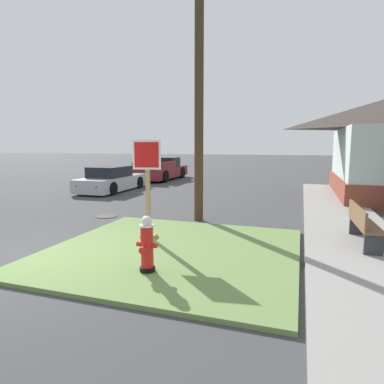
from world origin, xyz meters
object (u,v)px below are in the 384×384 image
(utility_pole, at_px, (199,41))
(manhole_cover, at_px, (107,216))
(stop_sign, at_px, (148,192))
(parked_sedan_silver, at_px, (112,180))
(fire_hydrant, at_px, (147,245))
(pickup_truck_maroon, at_px, (162,170))
(street_bench, at_px, (362,223))

(utility_pole, bearing_deg, manhole_cover, -172.32)
(stop_sign, relative_size, parked_sedan_silver, 0.52)
(fire_hydrant, height_order, utility_pole, utility_pole)
(stop_sign, relative_size, pickup_truck_maroon, 0.45)
(manhole_cover, height_order, utility_pole, utility_pole)
(fire_hydrant, distance_m, parked_sedan_silver, 11.54)
(fire_hydrant, bearing_deg, manhole_cover, 130.44)
(utility_pole, bearing_deg, pickup_truck_maroon, 118.57)
(utility_pole, bearing_deg, stop_sign, -100.94)
(street_bench, bearing_deg, pickup_truck_maroon, 129.17)
(manhole_cover, distance_m, street_bench, 7.39)
(utility_pole, bearing_deg, street_bench, -20.03)
(stop_sign, height_order, parked_sedan_silver, stop_sign)
(stop_sign, bearing_deg, fire_hydrant, -64.73)
(fire_hydrant, height_order, street_bench, fire_hydrant)
(street_bench, bearing_deg, fire_hydrant, -143.01)
(fire_hydrant, relative_size, pickup_truck_maroon, 0.19)
(street_bench, relative_size, utility_pole, 0.18)
(manhole_cover, bearing_deg, utility_pole, 7.68)
(manhole_cover, bearing_deg, pickup_truck_maroon, 104.77)
(pickup_truck_maroon, bearing_deg, street_bench, -50.83)
(stop_sign, distance_m, street_bench, 4.88)
(stop_sign, bearing_deg, parked_sedan_silver, 127.15)
(stop_sign, distance_m, pickup_truck_maroon, 14.71)
(fire_hydrant, bearing_deg, parked_sedan_silver, 124.96)
(manhole_cover, distance_m, pickup_truck_maroon, 11.91)
(fire_hydrant, relative_size, street_bench, 0.56)
(stop_sign, bearing_deg, utility_pole, 79.06)
(stop_sign, xyz_separation_m, pickup_truck_maroon, (-5.56, 13.60, -0.58))
(manhole_cover, relative_size, parked_sedan_silver, 0.16)
(stop_sign, height_order, street_bench, stop_sign)
(fire_hydrant, xyz_separation_m, parked_sedan_silver, (-6.61, 9.45, -0.01))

